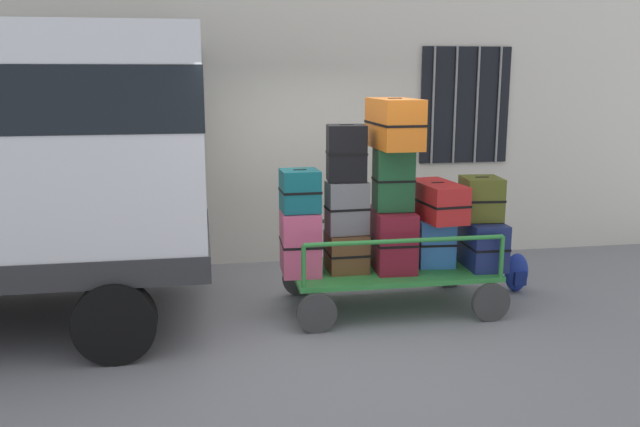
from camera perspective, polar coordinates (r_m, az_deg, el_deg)
ground_plane at (r=6.94m, az=0.75°, el=-8.57°), size 40.00×40.00×0.00m
building_wall at (r=8.69m, az=-1.99°, el=12.34°), size 12.00×0.37×5.00m
luggage_cart at (r=7.07m, az=5.98°, el=-5.17°), size 2.14×1.17×0.44m
cart_railing at (r=6.96m, az=6.06°, el=-1.81°), size 2.02×1.04×0.43m
suitcase_left_bottom at (r=6.76m, az=-1.68°, el=-2.46°), size 0.40×0.54×0.63m
suitcase_left_middle at (r=6.65m, az=-1.71°, el=1.95°), size 0.39×0.39×0.42m
suitcase_midleft_bottom at (r=6.88m, az=2.23°, el=-3.25°), size 0.41×0.45×0.39m
suitcase_midleft_middle at (r=6.76m, az=2.30°, el=0.49°), size 0.43×0.30×0.53m
suitcase_midleft_top at (r=6.72m, az=2.25°, el=5.15°), size 0.42×0.35×0.56m
suitcase_center_bottom at (r=6.96m, az=6.08°, el=-2.17°), size 0.43×0.69×0.62m
suitcase_center_middle at (r=6.82m, az=6.23°, el=2.88°), size 0.40×0.33×0.63m
suitcase_center_top at (r=6.77m, az=6.31°, el=7.59°), size 0.42×0.82×0.49m
suitcase_midright_bottom at (r=7.12m, az=9.73°, el=-2.42°), size 0.41×0.35×0.50m
suitcase_midright_middle at (r=7.02m, az=9.89°, el=1.07°), size 0.46×0.82×0.38m
suitcase_right_bottom at (r=7.28m, az=13.29°, el=-2.34°), size 0.39×0.81×0.48m
suitcase_right_middle at (r=7.18m, az=13.48°, el=1.26°), size 0.43×0.47×0.45m
backpack at (r=7.90m, az=16.30°, el=-4.84°), size 0.27×0.22×0.44m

